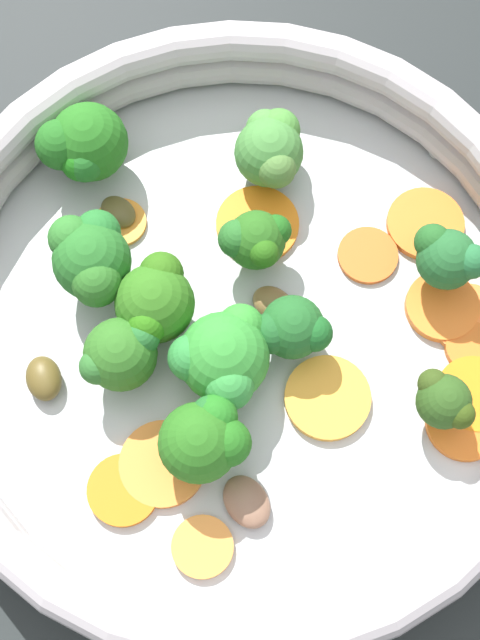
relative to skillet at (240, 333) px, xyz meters
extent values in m
plane|color=black|center=(0.00, 0.00, -0.01)|extent=(4.00, 4.00, 0.00)
cylinder|color=#B2B5B7|center=(0.00, 0.00, 0.00)|extent=(0.33, 0.33, 0.02)
torus|color=#B8AFB4|center=(0.00, 0.00, 0.02)|extent=(0.35, 0.35, 0.02)
torus|color=#B8AFB4|center=(0.00, 0.00, 0.04)|extent=(0.35, 0.35, 0.02)
sphere|color=#B0B1B7|center=(-0.12, -0.10, 0.01)|extent=(0.01, 0.01, 0.01)
cylinder|color=orange|center=(-0.12, 0.06, 0.01)|extent=(0.06, 0.06, 0.00)
cylinder|color=orange|center=(-0.11, -0.01, 0.01)|extent=(0.05, 0.05, 0.01)
cylinder|color=orange|center=(-0.13, 0.00, 0.01)|extent=(0.05, 0.05, 0.00)
cylinder|color=#DA5D1F|center=(-0.07, -0.04, 0.01)|extent=(0.05, 0.05, 0.00)
cylinder|color=orange|center=(-0.01, -0.06, 0.01)|extent=(0.07, 0.07, 0.00)
cylinder|color=orange|center=(0.06, 0.09, 0.01)|extent=(0.05, 0.05, 0.01)
cylinder|color=orange|center=(-0.13, 0.02, 0.01)|extent=(0.04, 0.04, 0.00)
cylinder|color=orange|center=(-0.11, -0.06, 0.01)|extent=(0.06, 0.06, 0.00)
cylinder|color=orange|center=(0.02, 0.12, 0.01)|extent=(0.04, 0.04, 0.00)
cylinder|color=orange|center=(0.04, 0.07, 0.01)|extent=(0.06, 0.06, 0.01)
cylinder|color=gold|center=(-0.05, 0.04, 0.01)|extent=(0.05, 0.05, 0.01)
cylinder|color=orange|center=(0.07, -0.07, 0.01)|extent=(0.04, 0.04, 0.00)
cylinder|color=orange|center=(-0.12, 0.04, 0.01)|extent=(0.06, 0.06, 0.01)
cylinder|color=#688F50|center=(-0.10, 0.05, 0.02)|extent=(0.01, 0.01, 0.02)
sphere|color=#274918|center=(-0.10, 0.05, 0.03)|extent=(0.03, 0.03, 0.03)
sphere|color=#2D4214|center=(-0.10, 0.04, 0.04)|extent=(0.02, 0.02, 0.02)
sphere|color=#2D4110|center=(-0.11, 0.06, 0.04)|extent=(0.02, 0.02, 0.02)
cylinder|color=olive|center=(0.06, 0.02, 0.02)|extent=(0.01, 0.01, 0.02)
sphere|color=#2B641F|center=(0.06, 0.02, 0.03)|extent=(0.04, 0.04, 0.04)
sphere|color=#296327|center=(0.07, 0.03, 0.04)|extent=(0.02, 0.02, 0.02)
sphere|color=#226228|center=(0.05, 0.01, 0.04)|extent=(0.02, 0.02, 0.02)
cylinder|color=#7EAF65|center=(0.08, -0.10, 0.02)|extent=(0.02, 0.02, 0.02)
sphere|color=#21641A|center=(0.08, -0.10, 0.04)|extent=(0.04, 0.04, 0.04)
sphere|color=#196413|center=(0.09, -0.09, 0.04)|extent=(0.02, 0.02, 0.02)
sphere|color=#1E5D1B|center=(0.10, -0.10, 0.04)|extent=(0.03, 0.03, 0.03)
sphere|color=#1D5D1E|center=(0.08, -0.09, 0.04)|extent=(0.02, 0.02, 0.02)
cylinder|color=#7EA75F|center=(-0.11, -0.02, 0.02)|extent=(0.01, 0.01, 0.02)
sphere|color=#1F5728|center=(-0.11, -0.02, 0.04)|extent=(0.03, 0.03, 0.03)
sphere|color=#216032|center=(-0.12, -0.02, 0.04)|extent=(0.02, 0.02, 0.02)
sphere|color=#1E531F|center=(-0.10, -0.03, 0.04)|extent=(0.02, 0.02, 0.02)
cylinder|color=#618956|center=(0.04, -0.01, 0.02)|extent=(0.01, 0.01, 0.02)
sphere|color=#2C6619|center=(0.04, -0.01, 0.04)|extent=(0.04, 0.04, 0.04)
sphere|color=#2C6014|center=(0.04, -0.02, 0.04)|extent=(0.02, 0.02, 0.02)
sphere|color=#276911|center=(0.05, 0.01, 0.04)|extent=(0.02, 0.02, 0.02)
cylinder|color=#87AE62|center=(-0.03, 0.01, 0.01)|extent=(0.02, 0.02, 0.01)
sphere|color=#1D5622|center=(-0.03, 0.01, 0.03)|extent=(0.03, 0.03, 0.03)
sphere|color=#1B5222|center=(-0.02, 0.01, 0.03)|extent=(0.02, 0.02, 0.02)
sphere|color=#17531E|center=(-0.04, 0.01, 0.03)|extent=(0.02, 0.02, 0.02)
cylinder|color=#5E8A53|center=(0.02, 0.07, 0.02)|extent=(0.02, 0.02, 0.02)
sphere|color=#246119|center=(0.02, 0.07, 0.04)|extent=(0.04, 0.04, 0.04)
sphere|color=#1F681B|center=(0.01, 0.06, 0.04)|extent=(0.02, 0.02, 0.02)
sphere|color=#1D5C23|center=(0.02, 0.06, 0.04)|extent=(0.02, 0.02, 0.02)
sphere|color=#1F5F18|center=(0.01, 0.07, 0.04)|extent=(0.02, 0.02, 0.02)
cylinder|color=#6FA44F|center=(0.08, -0.03, 0.02)|extent=(0.01, 0.01, 0.02)
sphere|color=#236423|center=(0.08, -0.03, 0.04)|extent=(0.04, 0.04, 0.04)
sphere|color=#2A6C27|center=(0.09, -0.04, 0.04)|extent=(0.02, 0.02, 0.02)
sphere|color=#286220|center=(0.07, -0.02, 0.04)|extent=(0.03, 0.03, 0.03)
sphere|color=#226929|center=(0.07, -0.04, 0.04)|extent=(0.03, 0.03, 0.03)
cylinder|color=olive|center=(-0.01, -0.04, 0.02)|extent=(0.01, 0.01, 0.02)
sphere|color=#255A19|center=(-0.01, -0.04, 0.03)|extent=(0.03, 0.03, 0.03)
sphere|color=#235E22|center=(0.00, -0.04, 0.04)|extent=(0.02, 0.02, 0.02)
sphere|color=#235711|center=(-0.01, -0.03, 0.04)|extent=(0.02, 0.02, 0.02)
sphere|color=#1B5717|center=(-0.02, -0.05, 0.04)|extent=(0.02, 0.02, 0.02)
cylinder|color=#6F9A5E|center=(0.01, 0.02, 0.01)|extent=(0.01, 0.01, 0.01)
sphere|color=#2E832D|center=(0.01, 0.02, 0.03)|extent=(0.05, 0.05, 0.05)
sphere|color=#30872D|center=(0.00, 0.01, 0.04)|extent=(0.02, 0.02, 0.02)
sphere|color=#2E8236|center=(0.01, 0.04, 0.04)|extent=(0.03, 0.03, 0.03)
sphere|color=#2A7B33|center=(0.03, 0.02, 0.04)|extent=(0.02, 0.02, 0.02)
cylinder|color=#7AA360|center=(-0.02, -0.10, 0.01)|extent=(0.01, 0.01, 0.01)
sphere|color=#407D37|center=(-0.02, -0.10, 0.03)|extent=(0.04, 0.04, 0.04)
sphere|color=#428333|center=(-0.03, -0.11, 0.03)|extent=(0.02, 0.02, 0.02)
sphere|color=#458439|center=(-0.02, -0.11, 0.03)|extent=(0.02, 0.02, 0.02)
sphere|color=#497434|center=(-0.02, -0.08, 0.04)|extent=(0.02, 0.02, 0.02)
ellipsoid|color=brown|center=(0.07, -0.07, 0.01)|extent=(0.03, 0.03, 0.01)
ellipsoid|color=brown|center=(-0.02, -0.01, 0.01)|extent=(0.03, 0.03, 0.01)
ellipsoid|color=#835E48|center=(0.00, 0.10, 0.01)|extent=(0.03, 0.04, 0.01)
ellipsoid|color=brown|center=(0.11, 0.03, 0.01)|extent=(0.02, 0.03, 0.01)
camera|label=1|loc=(0.01, 0.16, 0.47)|focal=50.00mm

